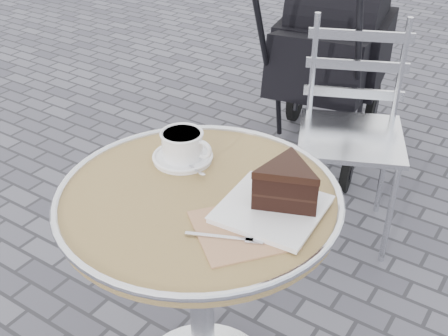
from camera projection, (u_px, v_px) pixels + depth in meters
The scene contains 5 objects.
cafe_table at pixel (200, 246), 1.48m from camera, with size 0.72×0.72×0.74m.
cappuccino_set at pixel (183, 148), 1.51m from camera, with size 0.18×0.16×0.08m.
cake_plate_set at pixel (282, 191), 1.31m from camera, with size 0.29×0.37×0.12m.
bistro_chair at pixel (353, 105), 2.22m from camera, with size 0.53×0.53×0.89m.
baby_stroller at pixel (329, 61), 2.81m from camera, with size 0.65×1.10×1.07m.
Camera 1 is at (0.68, -0.92, 1.53)m, focal length 45.00 mm.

